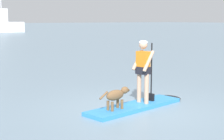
# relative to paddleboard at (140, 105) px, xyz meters

# --- Properties ---
(ground_plane) EXTENTS (400.00, 400.00, 0.00)m
(ground_plane) POSITION_rel_paddleboard_xyz_m (-0.22, -0.03, -0.05)
(ground_plane) COLOR gray
(paddleboard) EXTENTS (3.31, 1.15, 0.10)m
(paddleboard) POSITION_rel_paddleboard_xyz_m (0.00, 0.00, 0.00)
(paddleboard) COLOR #338CD8
(paddleboard) RESTS_ON ground_plane
(person_paddler) EXTENTS (0.64, 0.52, 1.67)m
(person_paddler) POSITION_rel_paddleboard_xyz_m (0.10, 0.01, 1.01)
(person_paddler) COLOR tan
(person_paddler) RESTS_ON paddleboard
(dog) EXTENTS (1.02, 0.29, 0.53)m
(dog) POSITION_rel_paddleboard_xyz_m (-0.89, -0.12, 0.40)
(dog) COLOR brown
(dog) RESTS_ON paddleboard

